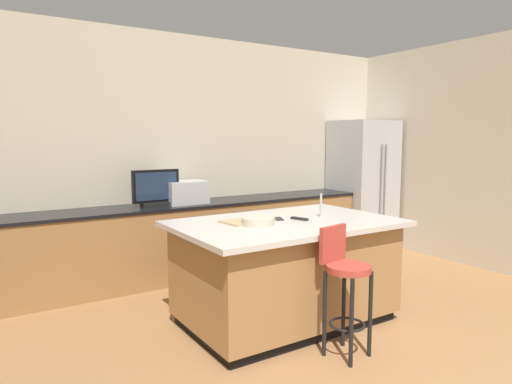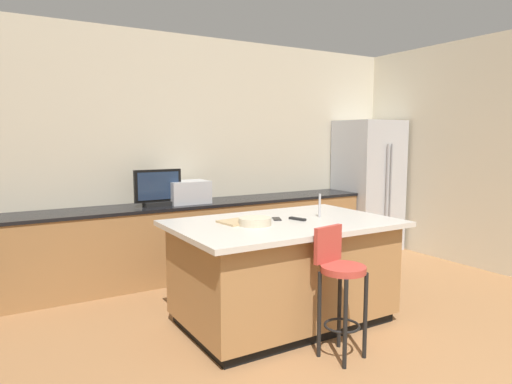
# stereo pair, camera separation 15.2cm
# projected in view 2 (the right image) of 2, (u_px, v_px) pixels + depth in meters

# --- Properties ---
(wall_back) EXTENTS (7.31, 0.12, 2.92)m
(wall_back) POSITION_uv_depth(u_px,v_px,m) (169.00, 154.00, 5.67)
(wall_back) COLOR beige
(wall_back) RESTS_ON ground_plane
(wall_right) EXTENTS (0.12, 4.80, 2.92)m
(wall_right) POSITION_uv_depth(u_px,v_px,m) (503.00, 155.00, 5.55)
(wall_right) COLOR beige
(wall_right) RESTS_ON ground_plane
(counter_back) EXTENTS (5.13, 0.62, 0.89)m
(counter_back) POSITION_uv_depth(u_px,v_px,m) (179.00, 241.00, 5.44)
(counter_back) COLOR #9E7042
(counter_back) RESTS_ON ground_plane
(kitchen_island) EXTENTS (1.97, 1.27, 0.93)m
(kitchen_island) POSITION_uv_depth(u_px,v_px,m) (283.00, 271.00, 4.11)
(kitchen_island) COLOR black
(kitchen_island) RESTS_ON ground_plane
(refrigerator) EXTENTS (0.81, 0.80, 1.92)m
(refrigerator) POSITION_uv_depth(u_px,v_px,m) (368.00, 185.00, 6.83)
(refrigerator) COLOR #B7BABF
(refrigerator) RESTS_ON ground_plane
(microwave) EXTENTS (0.48, 0.36, 0.27)m
(microwave) POSITION_uv_depth(u_px,v_px,m) (187.00, 192.00, 5.44)
(microwave) COLOR #B7BABF
(microwave) RESTS_ON counter_back
(tv_monitor) EXTENTS (0.54, 0.16, 0.42)m
(tv_monitor) POSITION_uv_depth(u_px,v_px,m) (158.00, 189.00, 5.19)
(tv_monitor) COLOR black
(tv_monitor) RESTS_ON counter_back
(sink_faucet_back) EXTENTS (0.02, 0.02, 0.24)m
(sink_faucet_back) POSITION_uv_depth(u_px,v_px,m) (166.00, 193.00, 5.41)
(sink_faucet_back) COLOR #B2B2B7
(sink_faucet_back) RESTS_ON counter_back
(sink_faucet_island) EXTENTS (0.02, 0.02, 0.22)m
(sink_faucet_island) POSITION_uv_depth(u_px,v_px,m) (320.00, 205.00, 4.25)
(sink_faucet_island) COLOR #B2B2B7
(sink_faucet_island) RESTS_ON kitchen_island
(bar_stool_center) EXTENTS (0.34, 0.36, 1.00)m
(bar_stool_center) POSITION_uv_depth(u_px,v_px,m) (339.00, 280.00, 3.45)
(bar_stool_center) COLOR #B23D33
(bar_stool_center) RESTS_ON ground_plane
(fruit_bowl) EXTENTS (0.28, 0.28, 0.06)m
(fruit_bowl) POSITION_uv_depth(u_px,v_px,m) (255.00, 221.00, 3.87)
(fruit_bowl) COLOR beige
(fruit_bowl) RESTS_ON kitchen_island
(cell_phone) EXTENTS (0.13, 0.17, 0.01)m
(cell_phone) POSITION_uv_depth(u_px,v_px,m) (277.00, 219.00, 4.15)
(cell_phone) COLOR black
(cell_phone) RESTS_ON kitchen_island
(tv_remote) EXTENTS (0.09, 0.18, 0.02)m
(tv_remote) POSITION_uv_depth(u_px,v_px,m) (297.00, 219.00, 4.12)
(tv_remote) COLOR black
(tv_remote) RESTS_ON kitchen_island
(cutting_board) EXTENTS (0.42, 0.31, 0.02)m
(cutting_board) POSITION_uv_depth(u_px,v_px,m) (242.00, 221.00, 4.01)
(cutting_board) COLOR tan
(cutting_board) RESTS_ON kitchen_island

